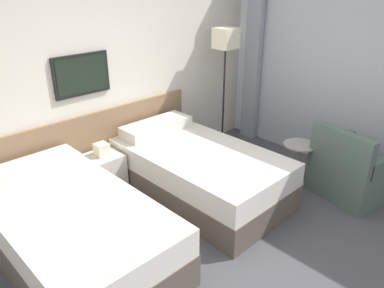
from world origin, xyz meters
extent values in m
plane|color=#47474C|center=(0.00, 0.00, 0.00)|extent=(16.00, 16.00, 0.00)
cube|color=beige|center=(0.00, 1.99, 1.35)|extent=(10.00, 0.06, 2.70)
cube|color=#846647|center=(-0.28, 1.94, 0.46)|extent=(2.83, 0.04, 0.92)
cube|color=black|center=(-0.28, 1.94, 1.37)|extent=(0.64, 0.03, 0.44)
cube|color=black|center=(-0.28, 1.92, 1.37)|extent=(0.58, 0.01, 0.38)
cube|color=#8E939E|center=(2.27, 1.61, 1.32)|extent=(0.10, 0.24, 2.64)
cube|color=brown|center=(-1.05, 0.92, 0.16)|extent=(1.12, 1.97, 0.31)
cube|color=silver|center=(-1.05, 0.92, 0.44)|extent=(1.11, 1.95, 0.25)
cube|color=silver|center=(-1.05, 1.68, 0.63)|extent=(0.90, 0.34, 0.13)
cube|color=brown|center=(0.50, 0.92, 0.16)|extent=(1.12, 1.97, 0.31)
cube|color=silver|center=(0.50, 0.92, 0.44)|extent=(1.11, 1.95, 0.25)
cube|color=silver|center=(0.50, 1.68, 0.63)|extent=(0.90, 0.34, 0.13)
cube|color=beige|center=(-0.28, 1.69, 0.25)|extent=(0.39, 0.38, 0.50)
cube|color=beige|center=(-0.28, 1.69, 0.57)|extent=(0.14, 0.14, 0.14)
cylinder|color=black|center=(1.63, 1.58, 0.01)|extent=(0.24, 0.24, 0.02)
cylinder|color=black|center=(1.63, 1.58, 0.73)|extent=(0.02, 0.02, 1.43)
cube|color=beige|center=(1.63, 1.58, 1.58)|extent=(0.27, 0.27, 0.26)
cylinder|color=gray|center=(1.52, 0.29, 0.01)|extent=(0.25, 0.25, 0.01)
cylinder|color=gray|center=(1.52, 0.29, 0.26)|extent=(0.05, 0.05, 0.49)
cylinder|color=gray|center=(1.52, 0.29, 0.51)|extent=(0.38, 0.38, 0.02)
cube|color=#4C6056|center=(1.80, -0.29, 0.21)|extent=(0.90, 0.90, 0.42)
cube|color=#4C6056|center=(1.48, -0.22, 0.63)|extent=(0.26, 0.76, 0.43)
cube|color=#4C6056|center=(1.87, 0.04, 0.51)|extent=(0.65, 0.22, 0.18)
camera|label=1|loc=(-2.16, -1.69, 2.35)|focal=35.00mm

